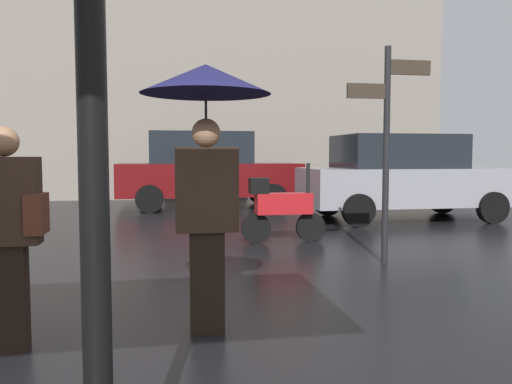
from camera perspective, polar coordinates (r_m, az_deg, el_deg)
The scene contains 6 objects.
pedestrian_with_umbrella at distance 3.88m, azimuth -5.57°, elevation 7.48°, with size 0.98×0.98×2.03m.
pedestrian_with_bag at distance 3.91m, azimuth -25.78°, elevation -3.30°, with size 0.48×0.24×1.55m.
parked_scooter at distance 7.98m, azimuth 2.76°, elevation -1.69°, with size 1.33×0.32×1.23m.
parked_car_left at distance 13.26m, azimuth -5.53°, elevation 2.48°, with size 4.60×2.03×1.95m.
parked_car_right at distance 11.27m, azimuth 15.98°, elevation 1.67°, with size 4.33×2.06×1.78m.
street_signpost at distance 6.61m, azimuth 14.35°, elevation 6.45°, with size 1.08×0.08×2.69m.
Camera 1 is at (-0.07, -2.24, 1.36)m, focal length 36.01 mm.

